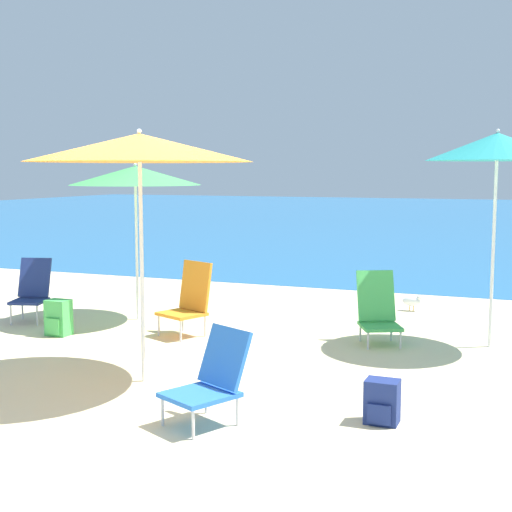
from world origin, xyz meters
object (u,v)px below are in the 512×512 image
object	(u,v)px
beach_umbrella_orange	(140,148)
beach_chair_blue	(212,377)
beach_chair_green	(378,310)
backpack_green	(58,318)
beach_umbrella_teal	(497,147)
backpack_navy	(382,402)
beach_chair_orange	(189,299)
beach_chair_navy	(32,289)
beach_umbrella_green	(135,176)
seagull	(412,301)

from	to	relation	value
beach_umbrella_orange	beach_chair_blue	bearing A→B (deg)	-35.64
beach_chair_green	backpack_green	world-z (taller)	beach_chair_green
beach_chair_green	beach_chair_blue	world-z (taller)	beach_chair_green
beach_umbrella_teal	beach_chair_green	size ratio (longest dim) A/B	2.97
beach_umbrella_teal	backpack_navy	bearing A→B (deg)	-102.24
beach_chair_blue	beach_chair_orange	bearing A→B (deg)	146.07
beach_chair_navy	backpack_navy	bearing A→B (deg)	-39.47
beach_umbrella_green	beach_chair_navy	size ratio (longest dim) A/B	2.53
beach_chair_orange	beach_chair_green	world-z (taller)	beach_chair_orange
beach_chair_blue	beach_chair_navy	size ratio (longest dim) A/B	0.91
backpack_navy	backpack_green	world-z (taller)	backpack_green
beach_chair_navy	beach_chair_green	bearing A→B (deg)	-10.50
beach_umbrella_green	beach_chair_orange	world-z (taller)	beach_umbrella_green
beach_umbrella_teal	backpack_green	bearing A→B (deg)	-164.76
beach_umbrella_orange	beach_umbrella_green	distance (m)	2.81
beach_chair_navy	beach_chair_blue	bearing A→B (deg)	-50.91
beach_chair_orange	backpack_green	size ratio (longest dim) A/B	2.04
beach_chair_orange	backpack_green	distance (m)	1.56
beach_chair_orange	beach_chair_blue	size ratio (longest dim) A/B	1.18
beach_chair_orange	beach_chair_navy	distance (m)	2.24
beach_umbrella_orange	beach_chair_orange	bearing A→B (deg)	104.12
beach_umbrella_orange	beach_umbrella_teal	xyz separation A→B (m)	(2.87, 2.53, 0.05)
beach_chair_green	backpack_navy	world-z (taller)	beach_chair_green
beach_chair_navy	beach_chair_orange	bearing A→B (deg)	-15.72
beach_umbrella_orange	beach_umbrella_teal	size ratio (longest dim) A/B	0.97
beach_chair_green	seagull	bearing A→B (deg)	62.31
beach_chair_green	seagull	distance (m)	2.00
beach_umbrella_teal	beach_chair_blue	size ratio (longest dim) A/B	3.25
backpack_navy	seagull	distance (m)	4.58
backpack_navy	beach_umbrella_teal	bearing A→B (deg)	77.76
beach_chair_navy	backpack_navy	world-z (taller)	beach_chair_navy
beach_chair_navy	seagull	size ratio (longest dim) A/B	2.97
beach_chair_navy	seagull	world-z (taller)	beach_chair_navy
beach_chair_navy	backpack_green	world-z (taller)	beach_chair_navy
beach_umbrella_teal	beach_chair_orange	xyz separation A→B (m)	(-3.34, -0.69, -1.74)
backpack_navy	backpack_green	bearing A→B (deg)	159.84
beach_chair_blue	seagull	world-z (taller)	beach_chair_blue
beach_chair_navy	backpack_navy	size ratio (longest dim) A/B	2.36
beach_chair_blue	backpack_green	xyz separation A→B (m)	(-2.92, 1.98, -0.15)
beach_chair_navy	beach_umbrella_green	bearing A→B (deg)	8.42
beach_umbrella_green	beach_umbrella_teal	size ratio (longest dim) A/B	0.86
beach_umbrella_orange	beach_chair_navy	world-z (taller)	beach_umbrella_orange
beach_umbrella_teal	backpack_navy	world-z (taller)	beach_umbrella_teal
beach_umbrella_green	beach_umbrella_teal	world-z (taller)	beach_umbrella_teal
beach_chair_blue	backpack_green	bearing A→B (deg)	171.71
backpack_navy	seagull	xyz separation A→B (m)	(-0.52, 4.55, -0.03)
beach_chair_navy	seagull	distance (m)	5.09
beach_chair_blue	beach_chair_green	bearing A→B (deg)	103.95
backpack_green	beach_chair_navy	bearing A→B (deg)	145.62
beach_umbrella_green	seagull	distance (m)	4.12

